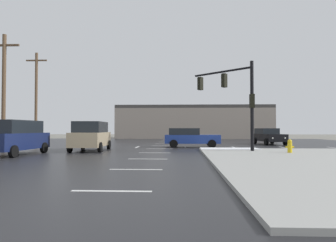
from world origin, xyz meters
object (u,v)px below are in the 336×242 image
object	(u,v)px
fire_hydrant	(290,146)
utility_pole_far	(36,96)
sedan_black	(269,136)
utility_pole_mid	(4,89)
sedan_blue	(190,137)
traffic_signal_mast	(234,92)
suv_navy	(14,137)
suv_tan	(91,135)

from	to	relation	value
fire_hydrant	utility_pole_far	xyz separation A→B (m)	(-21.63, 12.82, 4.44)
sedan_black	utility_pole_far	size ratio (longest dim) A/B	0.49
fire_hydrant	utility_pole_mid	world-z (taller)	utility_pole_mid
fire_hydrant	sedan_blue	size ratio (longest dim) A/B	0.17
traffic_signal_mast	utility_pole_far	xyz separation A→B (m)	(-18.79, 10.52, 0.97)
traffic_signal_mast	sedan_blue	xyz separation A→B (m)	(-2.84, 4.70, -3.15)
suv_navy	utility_pole_mid	xyz separation A→B (m)	(-3.22, 4.23, 3.37)
suv_navy	sedan_black	distance (m)	22.51
traffic_signal_mast	utility_pole_far	world-z (taller)	utility_pole_far
utility_pole_mid	suv_tan	bearing A→B (deg)	-4.54
sedan_black	utility_pole_mid	distance (m)	23.56
sedan_black	utility_pole_mid	xyz separation A→B (m)	(-21.55, -8.82, 3.60)
traffic_signal_mast	suv_navy	distance (m)	14.05
suv_tan	sedan_black	xyz separation A→B (m)	(14.91, 9.35, -0.24)
traffic_signal_mast	fire_hydrant	bearing A→B (deg)	-176.59
sedan_blue	utility_pole_mid	size ratio (longest dim) A/B	0.54
suv_navy	sedan_black	size ratio (longest dim) A/B	1.05
suv_navy	traffic_signal_mast	bearing A→B (deg)	-73.64
traffic_signal_mast	utility_pole_far	distance (m)	21.55
utility_pole_far	utility_pole_mid	bearing A→B (deg)	-76.90
suv_navy	suv_tan	bearing A→B (deg)	-39.99
traffic_signal_mast	sedan_black	bearing A→B (deg)	-74.49
sedan_black	traffic_signal_mast	bearing A→B (deg)	-32.96
sedan_black	utility_pole_mid	bearing A→B (deg)	-73.82
sedan_blue	utility_pole_mid	bearing A→B (deg)	-164.01
utility_pole_mid	utility_pole_far	bearing A→B (deg)	103.10
sedan_blue	sedan_black	bearing A→B (deg)	34.19
traffic_signal_mast	sedan_blue	distance (m)	6.33
suv_tan	sedan_black	world-z (taller)	suv_tan
traffic_signal_mast	suv_tan	bearing A→B (deg)	39.64
traffic_signal_mast	utility_pole_mid	bearing A→B (deg)	38.92
utility_pole_mid	utility_pole_far	world-z (taller)	utility_pole_far
utility_pole_mid	suv_navy	bearing A→B (deg)	-52.78
suv_navy	sedan_blue	size ratio (longest dim) A/B	1.08
suv_navy	sedan_black	bearing A→B (deg)	-51.78
utility_pole_far	traffic_signal_mast	bearing A→B (deg)	-29.25
sedan_blue	fire_hydrant	bearing A→B (deg)	-49.97
fire_hydrant	sedan_blue	world-z (taller)	sedan_blue
sedan_blue	suv_tan	size ratio (longest dim) A/B	0.93
sedan_blue	suv_tan	bearing A→B (deg)	-148.30
suv_tan	sedan_blue	bearing A→B (deg)	-62.72
sedan_blue	sedan_black	xyz separation A→B (m)	(7.82, 5.13, 0.00)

